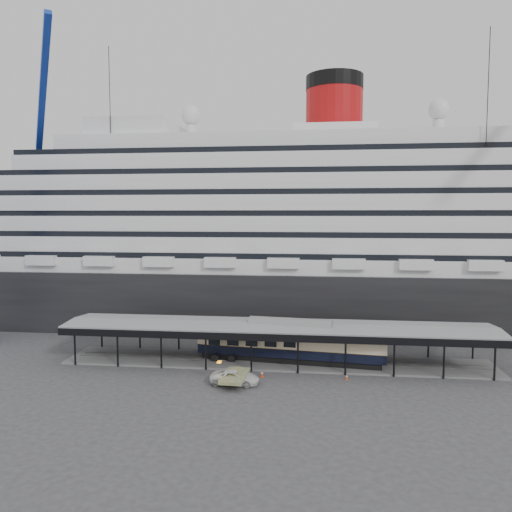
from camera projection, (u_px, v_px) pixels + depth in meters
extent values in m
plane|color=#353538|center=(274.00, 375.00, 60.92)|extent=(200.00, 200.00, 0.00)
cube|color=black|center=(288.00, 293.00, 92.17)|extent=(130.00, 30.00, 10.00)
cylinder|color=#AA0D0F|center=(334.00, 114.00, 88.54)|extent=(10.00, 10.00, 9.00)
cylinder|color=black|center=(335.00, 83.00, 88.10)|extent=(10.10, 10.10, 2.50)
sphere|color=silver|center=(191.00, 115.00, 91.57)|extent=(3.60, 3.60, 3.60)
sphere|color=silver|center=(439.00, 109.00, 86.40)|extent=(3.60, 3.60, 3.60)
cube|color=slate|center=(277.00, 362.00, 65.86)|extent=(56.00, 8.00, 0.24)
cube|color=slate|center=(277.00, 362.00, 65.13)|extent=(54.00, 0.08, 0.10)
cube|color=slate|center=(277.00, 359.00, 66.55)|extent=(54.00, 0.08, 0.10)
cube|color=black|center=(274.00, 338.00, 61.04)|extent=(56.00, 0.18, 0.90)
cube|color=black|center=(279.00, 322.00, 69.95)|extent=(56.00, 0.18, 0.90)
cube|color=slate|center=(277.00, 324.00, 65.43)|extent=(56.00, 9.00, 0.24)
cube|color=#1738AE|center=(43.00, 88.00, 77.79)|extent=(12.92, 17.86, 16.80)
cylinder|color=black|center=(112.00, 190.00, 83.91)|extent=(0.12, 0.12, 47.21)
cylinder|color=black|center=(484.00, 188.00, 75.44)|extent=(0.12, 0.12, 47.21)
imported|color=silver|center=(235.00, 377.00, 57.48)|extent=(5.74, 2.85, 1.56)
cube|color=black|center=(290.00, 358.00, 65.61)|extent=(23.64, 5.39, 0.78)
cube|color=black|center=(290.00, 351.00, 65.52)|extent=(24.81, 5.97, 1.23)
cube|color=beige|center=(290.00, 341.00, 65.41)|extent=(24.81, 6.01, 1.45)
cube|color=black|center=(290.00, 334.00, 65.33)|extent=(24.81, 5.97, 0.45)
cube|color=red|center=(262.00, 377.00, 60.01)|extent=(0.50, 0.50, 0.03)
cone|color=red|center=(262.00, 374.00, 59.97)|extent=(0.42, 0.42, 0.80)
cylinder|color=white|center=(262.00, 373.00, 59.97)|extent=(0.26, 0.26, 0.16)
cube|color=#D0440B|center=(238.00, 384.00, 57.61)|extent=(0.53, 0.53, 0.03)
cone|color=#D0440B|center=(238.00, 380.00, 57.58)|extent=(0.45, 0.45, 0.77)
cylinder|color=white|center=(238.00, 380.00, 57.57)|extent=(0.25, 0.25, 0.15)
cube|color=#D7400B|center=(347.00, 380.00, 59.08)|extent=(0.35, 0.35, 0.03)
cone|color=#D7400B|center=(347.00, 377.00, 59.05)|extent=(0.29, 0.29, 0.65)
cylinder|color=white|center=(347.00, 376.00, 59.05)|extent=(0.21, 0.21, 0.13)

